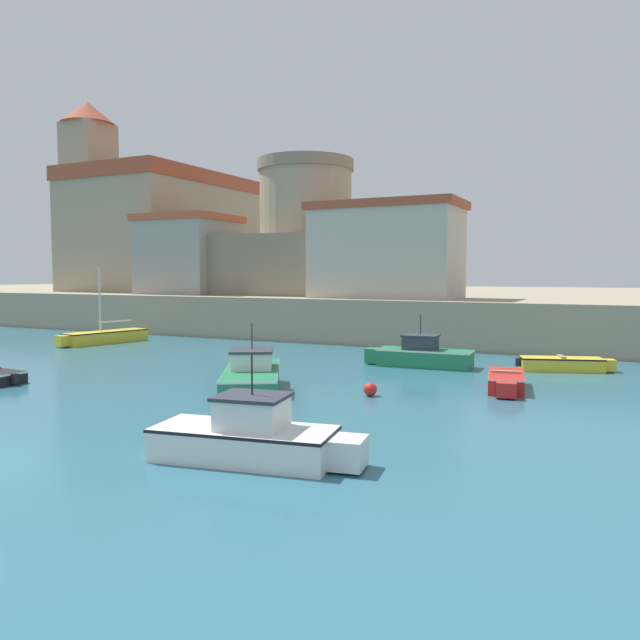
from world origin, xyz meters
TOP-DOWN VIEW (x-y plane):
  - quay_seawall at (0.00, 45.17)m, footprint 120.00×40.00m
  - sailboat_yellow_0 at (-14.62, 19.89)m, footprint 2.32×5.73m
  - dinghy_red_2 at (9.70, 15.12)m, footprint 1.71×3.65m
  - motorboat_white_4 at (6.05, 3.82)m, footprint 4.98×2.31m
  - motorboat_green_5 at (1.73, 10.65)m, footprint 4.22×5.99m
  - dinghy_yellow_6 at (11.16, 20.69)m, footprint 4.00×2.08m
  - motorboat_green_7 at (5.28, 19.20)m, footprint 4.89×1.71m
  - mooring_buoy at (5.72, 11.88)m, footprint 0.47×0.47m
  - church at (-24.86, 37.14)m, footprint 15.02×17.58m
  - fortress at (-8.00, 33.41)m, footprint 11.10×11.10m
  - harbor_shed_near_wharf at (0.00, 28.91)m, footprint 9.33×4.89m
  - harbor_shed_mid_row at (-16.00, 29.86)m, footprint 6.47×5.85m

SIDE VIEW (x-z plane):
  - mooring_buoy at x=5.72m, z-range 0.00..0.47m
  - dinghy_yellow_6 at x=11.16m, z-range -0.01..0.65m
  - dinghy_red_2 at x=9.70m, z-range -0.01..0.66m
  - sailboat_yellow_0 at x=-14.62m, z-range -1.90..2.71m
  - motorboat_green_7 at x=5.28m, z-range -0.64..1.71m
  - motorboat_white_4 at x=6.05m, z-range -0.66..1.74m
  - motorboat_green_5 at x=1.73m, z-range -0.64..1.80m
  - quay_seawall at x=0.00m, z-range 0.00..2.67m
  - harbor_shed_mid_row at x=-16.00m, z-range 2.69..8.52m
  - harbor_shed_near_wharf at x=0.00m, z-range 2.69..8.61m
  - fortress at x=-8.00m, z-range 1.18..11.00m
  - church at x=-24.86m, z-range -0.26..16.87m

